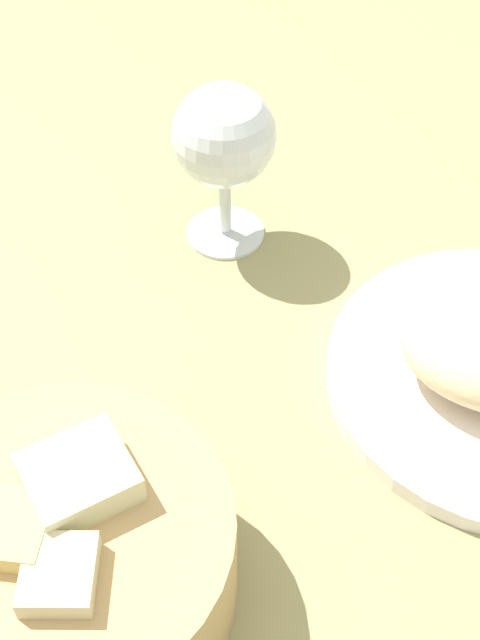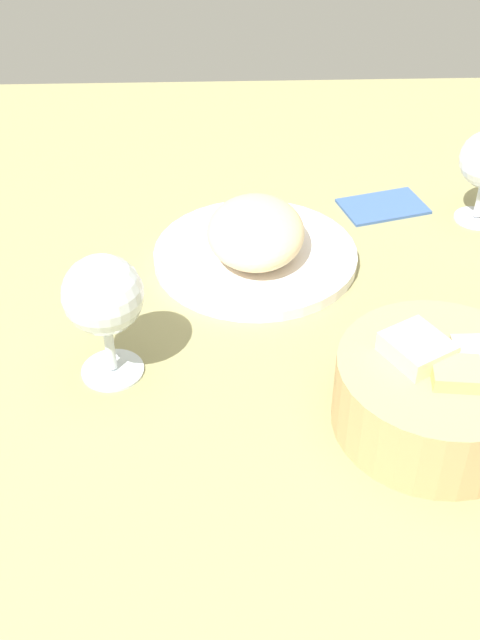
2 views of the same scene
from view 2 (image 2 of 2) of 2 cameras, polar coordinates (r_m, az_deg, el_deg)
ground_plane at (r=87.77cm, az=5.00°, el=-1.03°), size 140.00×140.00×2.00cm
plate at (r=96.88cm, az=1.11°, el=4.64°), size 24.66×24.66×1.40cm
omelette at (r=94.99cm, az=1.13°, el=6.38°), size 16.04×12.54×5.56cm
lettuce_garnish at (r=101.18cm, az=-0.51°, el=7.10°), size 4.77×4.77×1.13cm
bread_basket at (r=75.61cm, az=13.92°, el=-5.00°), size 18.97×18.97×9.37cm
wine_glass_near at (r=76.61cm, az=-9.77°, el=1.49°), size 7.88×7.88×13.68cm
folded_napkin at (r=109.44cm, az=10.23°, el=8.11°), size 9.72×12.49×0.80cm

